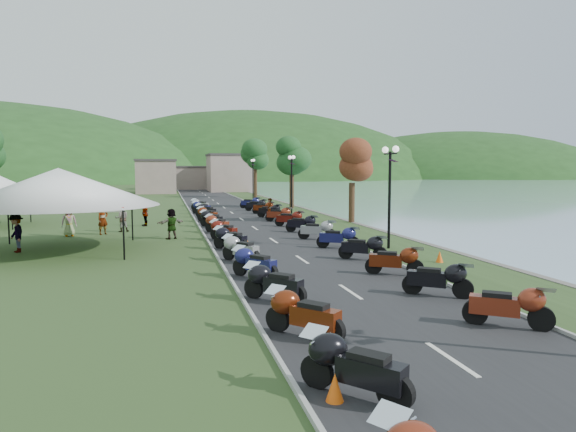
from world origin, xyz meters
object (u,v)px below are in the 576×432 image
vendor_tent_main (60,210)px  pedestrian_a (103,235)px  pedestrian_c (17,252)px  pedestrian_b (122,232)px

vendor_tent_main → pedestrian_a: 6.52m
pedestrian_c → pedestrian_b: bearing=119.1°
pedestrian_a → pedestrian_b: size_ratio=1.09×
vendor_tent_main → pedestrian_a: vendor_tent_main is taller
pedestrian_b → pedestrian_c: bearing=50.9°
pedestrian_a → pedestrian_c: (-3.24, -5.94, 0.00)m
pedestrian_c → pedestrian_a: bearing=121.6°
vendor_tent_main → pedestrian_b: vendor_tent_main is taller
vendor_tent_main → pedestrian_a: (1.24, 6.08, -2.00)m
vendor_tent_main → pedestrian_a: size_ratio=3.36×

